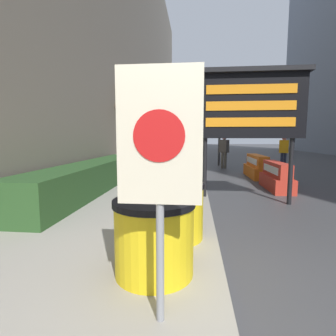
{
  "coord_description": "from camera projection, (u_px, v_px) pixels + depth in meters",
  "views": [
    {
      "loc": [
        -0.33,
        -2.2,
        1.52
      ],
      "look_at": [
        -1.02,
        4.65,
        0.72
      ],
      "focal_mm": 28.0,
      "sensor_mm": 36.0,
      "label": 1
    }
  ],
  "objects": [
    {
      "name": "pedestrian_passerby",
      "position": [
        284.0,
        149.0,
        12.65
      ],
      "size": [
        0.48,
        0.39,
        1.61
      ],
      "rotation": [
        0.0,
        0.0,
        2.78
      ],
      "color": "#23283D",
      "rests_on": "ground_plane"
    },
    {
      "name": "sidewalk_left",
      "position": [
        38.0,
        291.0,
        2.49
      ],
      "size": [
        3.58,
        56.0,
        0.14
      ],
      "color": "gray",
      "rests_on": "ground_plane"
    },
    {
      "name": "message_board",
      "position": [
        249.0,
        105.0,
        5.82
      ],
      "size": [
        2.52,
        0.36,
        3.02
      ],
      "color": "black",
      "rests_on": "ground_plane"
    },
    {
      "name": "ground_plane",
      "position": [
        230.0,
        310.0,
        2.32
      ],
      "size": [
        120.0,
        120.0,
        0.0
      ],
      "primitive_type": "plane",
      "color": "#3F3F42"
    },
    {
      "name": "traffic_cone_near",
      "position": [
        290.0,
        171.0,
        8.95
      ],
      "size": [
        0.42,
        0.42,
        0.75
      ],
      "color": "black",
      "rests_on": "ground_plane"
    },
    {
      "name": "traffic_light_near_curb",
      "position": [
        220.0,
        108.0,
        13.81
      ],
      "size": [
        0.28,
        0.44,
        4.26
      ],
      "color": "#2D2D30",
      "rests_on": "ground_plane"
    },
    {
      "name": "warning_sign",
      "position": [
        159.0,
        153.0,
        1.83
      ],
      "size": [
        0.6,
        0.08,
        1.87
      ],
      "color": "gray",
      "rests_on": "sidewalk_left"
    },
    {
      "name": "barrel_drum_foreground",
      "position": [
        154.0,
        237.0,
        2.63
      ],
      "size": [
        0.82,
        0.82,
        0.77
      ],
      "color": "yellow",
      "rests_on": "sidewalk_left"
    },
    {
      "name": "hedge_strip",
      "position": [
        94.0,
        176.0,
        6.96
      ],
      "size": [
        0.9,
        6.4,
        0.73
      ],
      "color": "#284C23",
      "rests_on": "sidewalk_left"
    },
    {
      "name": "jersey_barrier_orange_near",
      "position": [
        257.0,
        167.0,
        10.06
      ],
      "size": [
        0.63,
        2.08,
        0.85
      ],
      "color": "orange",
      "rests_on": "ground_plane"
    },
    {
      "name": "bare_tree",
      "position": [
        132.0,
        127.0,
        11.1
      ],
      "size": [
        2.27,
        2.29,
        3.57
      ],
      "color": "#4C3D2D",
      "rests_on": "sidewalk_left"
    },
    {
      "name": "barrel_drum_middle",
      "position": [
        174.0,
        210.0,
        3.59
      ],
      "size": [
        0.82,
        0.82,
        0.77
      ],
      "color": "yellow",
      "rests_on": "sidewalk_left"
    },
    {
      "name": "pedestrian_worker",
      "position": [
        224.0,
        149.0,
        12.82
      ],
      "size": [
        0.48,
        0.48,
        1.62
      ],
      "rotation": [
        0.0,
        0.0,
        2.38
      ],
      "color": "#514C42",
      "rests_on": "ground_plane"
    },
    {
      "name": "jersey_barrier_red_striped",
      "position": [
        276.0,
        178.0,
        7.65
      ],
      "size": [
        0.56,
        1.77,
        0.81
      ],
      "color": "red",
      "rests_on": "ground_plane"
    }
  ]
}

